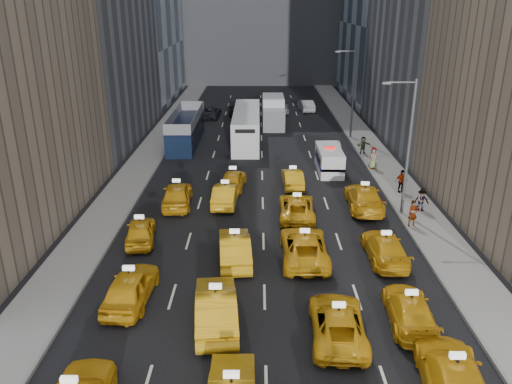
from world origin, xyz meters
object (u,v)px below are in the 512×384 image
(nypd_van, at_px, (329,160))
(city_bus, at_px, (247,126))
(pedestrian_0, at_px, (413,213))
(double_decker, at_px, (186,128))
(taxi_3, at_px, (454,378))
(box_truck, at_px, (273,112))

(nypd_van, relative_size, city_bus, 0.40)
(city_bus, xyz_separation_m, pedestrian_0, (10.89, -20.68, -0.57))
(double_decker, distance_m, city_bus, 6.09)
(taxi_3, distance_m, pedestrian_0, 14.57)
(double_decker, distance_m, pedestrian_0, 26.20)
(nypd_van, distance_m, pedestrian_0, 11.87)
(nypd_van, distance_m, city_bus, 11.84)
(city_bus, xyz_separation_m, box_truck, (2.88, 7.03, 0.00))
(nypd_van, xyz_separation_m, box_truck, (-4.25, 16.45, 0.62))
(taxi_3, relative_size, double_decker, 0.48)
(nypd_van, bearing_deg, box_truck, 105.87)
(city_bus, height_order, pedestrian_0, city_bus)
(nypd_van, height_order, pedestrian_0, nypd_van)
(city_bus, bearing_deg, pedestrian_0, -61.07)
(nypd_van, xyz_separation_m, double_decker, (-13.18, 8.73, 0.61))
(city_bus, distance_m, box_truck, 7.60)
(double_decker, relative_size, city_bus, 0.90)
(box_truck, bearing_deg, city_bus, -119.10)
(double_decker, height_order, pedestrian_0, double_decker)
(double_decker, bearing_deg, nypd_van, -29.60)
(double_decker, xyz_separation_m, city_bus, (6.05, 0.70, 0.00))
(nypd_van, height_order, double_decker, double_decker)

